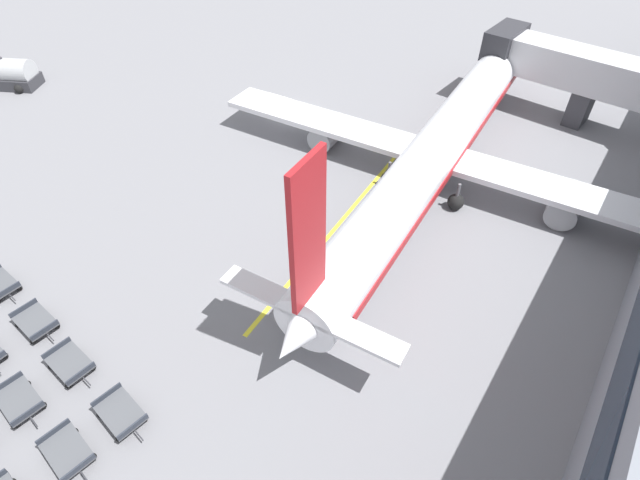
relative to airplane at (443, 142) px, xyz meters
name	(u,v)px	position (x,y,z in m)	size (l,w,h in m)	color
ground_plane	(287,118)	(-15.12, 0.04, -2.89)	(500.00, 500.00, 0.00)	gray
jet_bridge	(618,89)	(9.09, 14.39, 1.04)	(19.96, 6.04, 6.52)	silver
airplane	(443,142)	(0.00, 0.00, 0.00)	(37.03, 45.34, 12.69)	white
baggage_dolly_row_mid_a_col_c	(19,401)	(-8.34, -30.26, -2.41)	(3.29, 1.95, 0.92)	#515459
baggage_dolly_row_mid_a_col_d	(67,452)	(-4.13, -30.43, -2.41)	(3.30, 1.97, 0.92)	#515459
baggage_dolly_row_mid_b_col_b	(36,322)	(-12.12, -26.97, -2.41)	(3.27, 1.87, 0.92)	#515459
baggage_dolly_row_mid_b_col_c	(70,364)	(-8.14, -27.50, -2.41)	(3.27, 1.88, 0.92)	#515459
baggage_dolly_row_mid_b_col_d	(121,413)	(-3.66, -27.78, -2.41)	(3.29, 1.96, 0.92)	#515459
stand_guidance_stripe	(338,225)	(-2.96, -9.75, -2.88)	(2.18, 21.86, 0.01)	yellow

